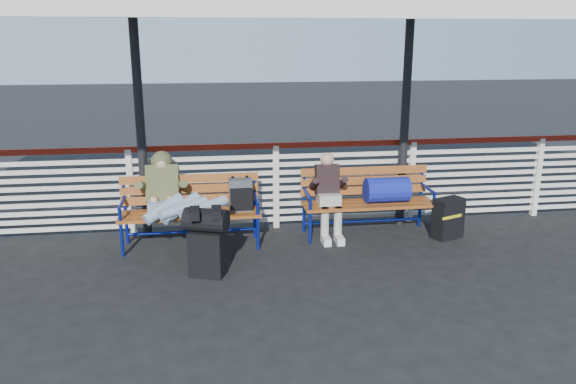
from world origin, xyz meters
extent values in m
plane|color=black|center=(0.00, 0.00, 0.00)|extent=(60.00, 60.00, 0.00)
cube|color=silver|center=(0.00, 1.90, 0.60)|extent=(12.00, 0.04, 1.04)
cube|color=maroon|center=(0.00, 1.90, 1.20)|extent=(12.00, 0.06, 0.08)
cylinder|color=black|center=(-1.80, 1.75, 1.50)|extent=(0.12, 0.12, 3.00)
cylinder|color=black|center=(1.80, 1.75, 1.50)|extent=(0.12, 0.12, 3.00)
cube|color=black|center=(-0.99, 0.31, 0.27)|extent=(0.44, 0.35, 0.53)
cylinder|color=black|center=(-0.99, 0.31, 0.67)|extent=(0.55, 0.42, 0.27)
cube|color=#93531C|center=(-1.19, 1.26, 0.45)|extent=(1.80, 0.50, 0.04)
cube|color=#93531C|center=(-1.19, 1.52, 0.72)|extent=(1.80, 0.10, 0.40)
cylinder|color=#0D1F97|center=(-2.04, 1.06, 0.23)|extent=(0.04, 0.04, 0.45)
cylinder|color=#0D1F97|center=(-0.34, 1.06, 0.23)|extent=(0.04, 0.04, 0.45)
cylinder|color=#0D1F97|center=(-2.04, 1.53, 0.45)|extent=(0.04, 0.04, 0.90)
cylinder|color=#0D1F97|center=(-0.34, 1.53, 0.45)|extent=(0.04, 0.04, 0.90)
cube|color=#4E5056|center=(-0.54, 1.28, 0.68)|extent=(0.30, 0.19, 0.42)
cube|color=#93531C|center=(1.21, 1.37, 0.45)|extent=(1.80, 0.50, 0.04)
cube|color=#93531C|center=(1.21, 1.63, 0.72)|extent=(1.80, 0.10, 0.40)
cylinder|color=#0D1F97|center=(0.36, 1.17, 0.23)|extent=(0.04, 0.04, 0.45)
cylinder|color=#0D1F97|center=(2.06, 1.17, 0.23)|extent=(0.04, 0.04, 0.45)
cylinder|color=#0D1F97|center=(0.36, 1.64, 0.45)|extent=(0.04, 0.04, 0.90)
cylinder|color=#0D1F97|center=(2.06, 1.64, 0.45)|extent=(0.04, 0.04, 0.90)
cylinder|color=navy|center=(1.46, 1.37, 0.64)|extent=(0.59, 0.35, 0.35)
cube|color=#97AACC|center=(-1.54, 1.31, 0.54)|extent=(0.36, 0.26, 0.18)
cube|color=#4E4E29|center=(-1.54, 1.51, 0.80)|extent=(0.42, 0.38, 0.53)
sphere|color=#4E4E29|center=(-1.54, 1.61, 1.08)|extent=(0.28, 0.28, 0.28)
sphere|color=tan|center=(-1.54, 1.57, 1.07)|extent=(0.21, 0.21, 0.21)
cube|color=black|center=(-1.11, 0.25, 0.77)|extent=(0.11, 0.27, 0.10)
cube|color=black|center=(-0.87, 0.25, 0.77)|extent=(0.11, 0.27, 0.10)
cube|color=#B1AEA0|center=(0.66, 1.40, 0.53)|extent=(0.30, 0.24, 0.16)
cube|color=black|center=(0.66, 1.54, 0.78)|extent=(0.32, 0.23, 0.42)
sphere|color=tan|center=(0.66, 1.56, 1.05)|extent=(0.19, 0.19, 0.19)
cylinder|color=#B1AEA0|center=(0.57, 1.22, 0.24)|extent=(0.11, 0.11, 0.46)
cylinder|color=#B1AEA0|center=(0.75, 1.22, 0.24)|extent=(0.11, 0.11, 0.46)
cube|color=silver|center=(0.57, 1.12, 0.05)|extent=(0.10, 0.24, 0.10)
cube|color=silver|center=(0.75, 1.12, 0.05)|extent=(0.10, 0.24, 0.10)
cube|color=black|center=(2.26, 1.12, 0.28)|extent=(0.46, 0.36, 0.56)
cube|color=yellow|center=(2.26, 1.00, 0.34)|extent=(0.32, 0.14, 0.04)
camera|label=1|loc=(-0.94, -5.74, 2.63)|focal=35.00mm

